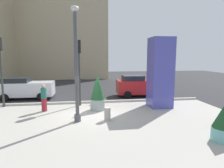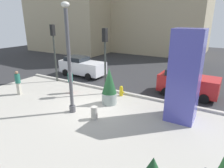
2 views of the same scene
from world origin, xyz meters
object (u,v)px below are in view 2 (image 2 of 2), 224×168
at_px(lamp_post, 69,63).
at_px(potted_plant_near_left, 109,87).
at_px(car_far_lane, 82,66).
at_px(traffic_light_far_side, 105,51).
at_px(traffic_light_corner, 54,44).
at_px(art_pillar_blue, 185,77).
at_px(fire_hydrant, 121,91).
at_px(pedestrian_by_curb, 70,80).
at_px(concrete_bollard, 94,113).
at_px(pedestrian_crossing, 18,82).
at_px(car_curb_east, 187,83).

height_order(lamp_post, potted_plant_near_left, lamp_post).
bearing_deg(lamp_post, car_far_lane, 124.84).
height_order(traffic_light_far_side, traffic_light_corner, traffic_light_corner).
bearing_deg(lamp_post, art_pillar_blue, 23.05).
height_order(art_pillar_blue, potted_plant_near_left, art_pillar_blue).
height_order(art_pillar_blue, fire_hydrant, art_pillar_blue).
distance_m(fire_hydrant, pedestrian_by_curb, 3.82).
bearing_deg(potted_plant_near_left, art_pillar_blue, 3.65).
distance_m(traffic_light_far_side, pedestrian_by_curb, 3.37).
bearing_deg(traffic_light_corner, art_pillar_blue, -7.87).
bearing_deg(traffic_light_corner, concrete_bollard, -30.06).
bearing_deg(pedestrian_by_curb, potted_plant_near_left, -3.21).
bearing_deg(pedestrian_crossing, car_curb_east, 29.93).
bearing_deg(art_pillar_blue, potted_plant_near_left, -176.35).
bearing_deg(pedestrian_crossing, potted_plant_near_left, 16.63).
bearing_deg(pedestrian_crossing, art_pillar_blue, 11.52).
bearing_deg(car_curb_east, fire_hydrant, -148.03).
distance_m(traffic_light_corner, car_curb_east, 11.05).
distance_m(art_pillar_blue, traffic_light_far_side, 5.78).
relative_size(traffic_light_far_side, traffic_light_corner, 0.97).
distance_m(potted_plant_near_left, concrete_bollard, 2.39).
distance_m(lamp_post, car_far_lane, 8.23).
xyz_separation_m(fire_hydrant, pedestrian_by_curb, (-3.48, -1.43, 0.62)).
xyz_separation_m(fire_hydrant, car_curb_east, (3.99, 2.49, 0.58)).
height_order(art_pillar_blue, pedestrian_by_curb, art_pillar_blue).
xyz_separation_m(traffic_light_far_side, pedestrian_crossing, (-5.35, -3.36, -2.16)).
height_order(traffic_light_corner, car_curb_east, traffic_light_corner).
relative_size(fire_hydrant, traffic_light_far_side, 0.16).
distance_m(lamp_post, potted_plant_near_left, 3.08).
bearing_deg(concrete_bollard, pedestrian_crossing, 177.85).
xyz_separation_m(lamp_post, art_pillar_blue, (5.70, 2.43, -0.55)).
distance_m(fire_hydrant, traffic_light_corner, 7.18).
bearing_deg(potted_plant_near_left, pedestrian_crossing, -163.37).
bearing_deg(pedestrian_by_curb, lamp_post, -46.64).
height_order(fire_hydrant, concrete_bollard, same).
relative_size(car_far_lane, car_curb_east, 1.11).
bearing_deg(fire_hydrant, car_curb_east, 31.97).
xyz_separation_m(potted_plant_near_left, traffic_light_far_side, (-1.19, 1.40, 1.97)).
bearing_deg(car_far_lane, potted_plant_near_left, -37.08).
height_order(traffic_light_corner, pedestrian_by_curb, traffic_light_corner).
relative_size(fire_hydrant, pedestrian_by_curb, 0.42).
bearing_deg(traffic_light_corner, lamp_post, -36.70).
xyz_separation_m(art_pillar_blue, concrete_bollard, (-4.05, -2.50, -2.06)).
relative_size(car_curb_east, pedestrian_crossing, 2.30).
bearing_deg(car_curb_east, car_far_lane, 178.35).
xyz_separation_m(art_pillar_blue, pedestrian_by_curb, (-7.91, -0.09, -1.44)).
height_order(lamp_post, traffic_light_corner, lamp_post).
relative_size(lamp_post, pedestrian_by_curb, 3.46).
xyz_separation_m(lamp_post, car_curb_east, (5.27, 6.26, -2.03)).
xyz_separation_m(fire_hydrant, traffic_light_far_side, (-1.20, -0.22, 2.78)).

